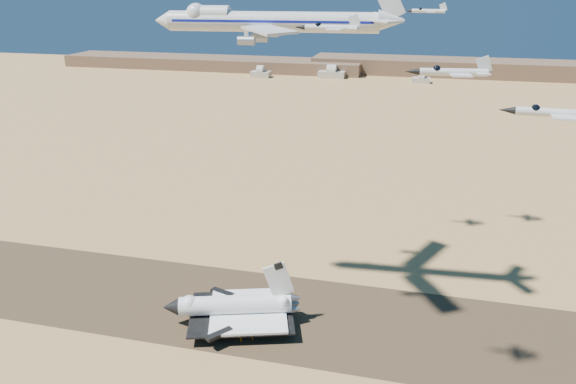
% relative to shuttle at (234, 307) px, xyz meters
% --- Properties ---
extents(ground, '(1200.00, 1200.00, 0.00)m').
position_rel_shuttle_xyz_m(ground, '(4.94, 8.41, -5.71)').
color(ground, tan).
rests_on(ground, ground).
extents(runway, '(600.00, 50.00, 0.06)m').
position_rel_shuttle_xyz_m(runway, '(4.94, 8.41, -5.68)').
color(runway, '#4B3625').
rests_on(runway, ground).
extents(ridgeline, '(960.00, 90.00, 18.00)m').
position_rel_shuttle_xyz_m(ridgeline, '(70.25, 535.72, 1.92)').
color(ridgeline, '#7F5F47').
rests_on(ridgeline, ground).
extents(hangars, '(200.50, 29.50, 30.00)m').
position_rel_shuttle_xyz_m(hangars, '(-59.06, 486.85, -0.88)').
color(hangars, beige).
rests_on(hangars, ground).
extents(shuttle, '(43.61, 34.84, 21.25)m').
position_rel_shuttle_xyz_m(shuttle, '(0.00, 0.00, 0.00)').
color(shuttle, white).
rests_on(shuttle, runway).
extents(carrier_747, '(75.00, 58.00, 18.68)m').
position_rel_shuttle_xyz_m(carrier_747, '(5.23, 20.86, 85.92)').
color(carrier_747, silver).
extents(crew_a, '(0.61, 0.72, 1.68)m').
position_rel_shuttle_xyz_m(crew_a, '(5.27, -9.43, -4.81)').
color(crew_a, orange).
rests_on(crew_a, runway).
extents(crew_b, '(0.56, 0.88, 1.71)m').
position_rel_shuttle_xyz_m(crew_b, '(8.55, -7.99, -4.80)').
color(crew_b, orange).
rests_on(crew_b, runway).
extents(crew_c, '(1.01, 1.03, 1.63)m').
position_rel_shuttle_xyz_m(crew_c, '(4.33, -7.99, -4.84)').
color(crew_c, orange).
rests_on(crew_c, runway).
extents(chase_jet_a, '(14.16, 7.47, 3.53)m').
position_rel_shuttle_xyz_m(chase_jet_a, '(32.83, -24.21, 87.91)').
color(chase_jet_a, silver).
extents(chase_jet_b, '(14.77, 8.17, 3.69)m').
position_rel_shuttle_xyz_m(chase_jet_b, '(57.78, -41.94, 82.14)').
color(chase_jet_b, silver).
extents(chase_jet_c, '(14.98, 7.98, 3.73)m').
position_rel_shuttle_xyz_m(chase_jet_c, '(73.46, -50.74, 77.68)').
color(chase_jet_c, silver).
extents(chase_jet_d, '(14.67, 7.90, 3.65)m').
position_rel_shuttle_xyz_m(chase_jet_d, '(26.57, 74.02, 83.76)').
color(chase_jet_d, silver).
extents(chase_jet_e, '(15.71, 8.44, 3.91)m').
position_rel_shuttle_xyz_m(chase_jet_e, '(51.07, 85.51, 86.60)').
color(chase_jet_e, silver).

